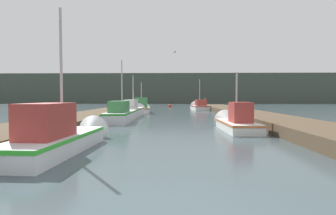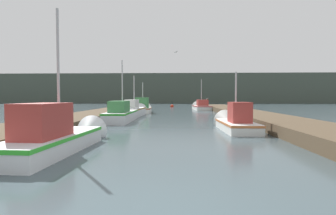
{
  "view_description": "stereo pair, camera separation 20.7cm",
  "coord_description": "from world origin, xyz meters",
  "px_view_note": "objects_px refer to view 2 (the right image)",
  "views": [
    {
      "loc": [
        0.15,
        -3.4,
        1.64
      ],
      "look_at": [
        -0.29,
        12.87,
        0.97
      ],
      "focal_mm": 28.0,
      "sensor_mm": 36.0,
      "label": 1
    },
    {
      "loc": [
        0.35,
        -3.39,
        1.64
      ],
      "look_at": [
        -0.29,
        12.87,
        0.97
      ],
      "focal_mm": 28.0,
      "sensor_mm": 36.0,
      "label": 2
    }
  ],
  "objects_px": {
    "mooring_piling_0": "(207,103)",
    "fishing_boat_1": "(234,122)",
    "channel_buoy": "(172,106)",
    "fishing_boat_4": "(143,108)",
    "mooring_piling_2": "(140,106)",
    "fishing_boat_3": "(135,110)",
    "mooring_piling_1": "(144,105)",
    "fishing_boat_5": "(201,107)",
    "seagull_lead": "(175,52)",
    "fishing_boat_0": "(60,135)",
    "fishing_boat_2": "(123,114)"
  },
  "relations": [
    {
      "from": "fishing_boat_1",
      "to": "mooring_piling_2",
      "type": "relative_size",
      "value": 4.82
    },
    {
      "from": "fishing_boat_3",
      "to": "channel_buoy",
      "type": "relative_size",
      "value": 5.45
    },
    {
      "from": "mooring_piling_0",
      "to": "fishing_boat_0",
      "type": "bearing_deg",
      "value": -104.53
    },
    {
      "from": "fishing_boat_4",
      "to": "fishing_boat_5",
      "type": "height_order",
      "value": "fishing_boat_5"
    },
    {
      "from": "fishing_boat_3",
      "to": "mooring_piling_2",
      "type": "distance_m",
      "value": 9.23
    },
    {
      "from": "fishing_boat_0",
      "to": "fishing_boat_2",
      "type": "distance_m",
      "value": 9.86
    },
    {
      "from": "fishing_boat_2",
      "to": "mooring_piling_2",
      "type": "xyz_separation_m",
      "value": [
        -0.84,
        13.97,
        0.01
      ]
    },
    {
      "from": "fishing_boat_4",
      "to": "mooring_piling_1",
      "type": "height_order",
      "value": "fishing_boat_4"
    },
    {
      "from": "fishing_boat_0",
      "to": "fishing_boat_4",
      "type": "xyz_separation_m",
      "value": [
        -0.09,
        19.35,
        0.01
      ]
    },
    {
      "from": "mooring_piling_1",
      "to": "seagull_lead",
      "type": "xyz_separation_m",
      "value": [
        4.36,
        -10.49,
        5.29
      ]
    },
    {
      "from": "fishing_boat_1",
      "to": "seagull_lead",
      "type": "relative_size",
      "value": 8.68
    },
    {
      "from": "fishing_boat_4",
      "to": "channel_buoy",
      "type": "xyz_separation_m",
      "value": [
        2.7,
        14.08,
        -0.32
      ]
    },
    {
      "from": "fishing_boat_1",
      "to": "fishing_boat_5",
      "type": "xyz_separation_m",
      "value": [
        0.04,
        19.8,
        0.02
      ]
    },
    {
      "from": "fishing_boat_1",
      "to": "fishing_boat_3",
      "type": "height_order",
      "value": "fishing_boat_3"
    },
    {
      "from": "fishing_boat_2",
      "to": "channel_buoy",
      "type": "bearing_deg",
      "value": 82.57
    },
    {
      "from": "mooring_piling_2",
      "to": "seagull_lead",
      "type": "relative_size",
      "value": 1.8
    },
    {
      "from": "fishing_boat_3",
      "to": "fishing_boat_2",
      "type": "bearing_deg",
      "value": -88.53
    },
    {
      "from": "mooring_piling_2",
      "to": "seagull_lead",
      "type": "distance_m",
      "value": 9.93
    },
    {
      "from": "mooring_piling_0",
      "to": "channel_buoy",
      "type": "height_order",
      "value": "mooring_piling_0"
    },
    {
      "from": "mooring_piling_0",
      "to": "seagull_lead",
      "type": "bearing_deg",
      "value": -108.43
    },
    {
      "from": "fishing_boat_0",
      "to": "fishing_boat_1",
      "type": "relative_size",
      "value": 1.15
    },
    {
      "from": "fishing_boat_2",
      "to": "fishing_boat_5",
      "type": "distance_m",
      "value": 16.61
    },
    {
      "from": "fishing_boat_1",
      "to": "mooring_piling_1",
      "type": "bearing_deg",
      "value": 106.92
    },
    {
      "from": "mooring_piling_1",
      "to": "mooring_piling_2",
      "type": "relative_size",
      "value": 1.01
    },
    {
      "from": "fishing_boat_1",
      "to": "mooring_piling_2",
      "type": "height_order",
      "value": "fishing_boat_1"
    },
    {
      "from": "mooring_piling_2",
      "to": "channel_buoy",
      "type": "relative_size",
      "value": 0.9
    },
    {
      "from": "fishing_boat_2",
      "to": "seagull_lead",
      "type": "distance_m",
      "value": 9.28
    },
    {
      "from": "fishing_boat_5",
      "to": "mooring_piling_2",
      "type": "bearing_deg",
      "value": -175.51
    },
    {
      "from": "fishing_boat_1",
      "to": "fishing_boat_4",
      "type": "height_order",
      "value": "fishing_boat_4"
    },
    {
      "from": "mooring_piling_0",
      "to": "fishing_boat_1",
      "type": "bearing_deg",
      "value": -93.14
    },
    {
      "from": "fishing_boat_5",
      "to": "channel_buoy",
      "type": "height_order",
      "value": "fishing_boat_5"
    },
    {
      "from": "fishing_boat_4",
      "to": "fishing_boat_1",
      "type": "bearing_deg",
      "value": -68.67
    },
    {
      "from": "mooring_piling_0",
      "to": "fishing_boat_3",
      "type": "bearing_deg",
      "value": -117.44
    },
    {
      "from": "mooring_piling_0",
      "to": "fishing_boat_2",
      "type": "bearing_deg",
      "value": -111.58
    },
    {
      "from": "fishing_boat_0",
      "to": "mooring_piling_1",
      "type": "xyz_separation_m",
      "value": [
        -1.03,
        27.12,
        0.02
      ]
    },
    {
      "from": "fishing_boat_5",
      "to": "channel_buoy",
      "type": "relative_size",
      "value": 4.69
    },
    {
      "from": "fishing_boat_2",
      "to": "mooring_piling_0",
      "type": "height_order",
      "value": "fishing_boat_2"
    },
    {
      "from": "fishing_boat_1",
      "to": "mooring_piling_0",
      "type": "relative_size",
      "value": 3.23
    },
    {
      "from": "fishing_boat_2",
      "to": "channel_buoy",
      "type": "relative_size",
      "value": 5.8
    },
    {
      "from": "fishing_boat_0",
      "to": "mooring_piling_1",
      "type": "height_order",
      "value": "fishing_boat_0"
    },
    {
      "from": "seagull_lead",
      "to": "mooring_piling_0",
      "type": "bearing_deg",
      "value": 128.55
    },
    {
      "from": "mooring_piling_0",
      "to": "channel_buoy",
      "type": "relative_size",
      "value": 1.35
    },
    {
      "from": "fishing_boat_1",
      "to": "fishing_boat_4",
      "type": "relative_size",
      "value": 0.9
    },
    {
      "from": "fishing_boat_3",
      "to": "fishing_boat_4",
      "type": "bearing_deg",
      "value": 90.65
    },
    {
      "from": "fishing_boat_0",
      "to": "mooring_piling_1",
      "type": "distance_m",
      "value": 27.14
    },
    {
      "from": "fishing_boat_4",
      "to": "mooring_piling_2",
      "type": "height_order",
      "value": "fishing_boat_4"
    },
    {
      "from": "fishing_boat_3",
      "to": "mooring_piling_1",
      "type": "xyz_separation_m",
      "value": [
        -0.87,
        12.48,
        0.02
      ]
    },
    {
      "from": "fishing_boat_5",
      "to": "mooring_piling_1",
      "type": "relative_size",
      "value": 5.15
    },
    {
      "from": "fishing_boat_0",
      "to": "fishing_boat_3",
      "type": "height_order",
      "value": "fishing_boat_0"
    },
    {
      "from": "mooring_piling_1",
      "to": "channel_buoy",
      "type": "xyz_separation_m",
      "value": [
        3.64,
        6.31,
        -0.33
      ]
    }
  ]
}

